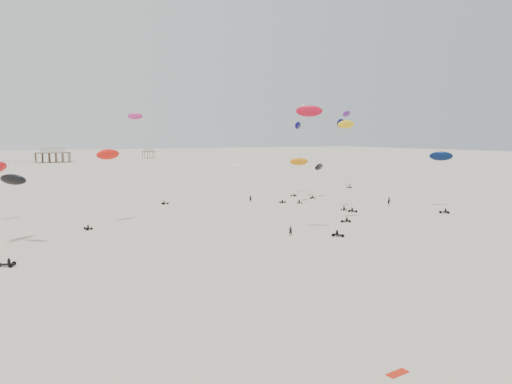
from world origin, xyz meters
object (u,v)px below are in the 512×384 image
spectator_0 (290,236)px  pavilion_small (149,154)px  rig_3 (316,142)px  rig_8 (346,150)px  rig_0 (343,141)px  pavilion_main (53,156)px

spectator_0 → pavilion_small: bearing=-82.6°
pavilion_small → rig_3: size_ratio=0.40×
rig_8 → pavilion_small: bearing=-1.5°
rig_0 → rig_8: size_ratio=1.04×
pavilion_main → pavilion_small: bearing=23.2°
rig_0 → spectator_0: rig_0 is taller
pavilion_small → rig_3: (-52.31, -299.67, 12.57)m
pavilion_small → spectator_0: 304.42m
rig_3 → rig_8: rig_3 is taller
rig_0 → rig_3: rig_3 is taller
pavilion_small → rig_0: 280.46m
rig_8 → pavilion_main: bearing=12.9°
rig_0 → spectator_0: size_ratio=10.84×
rig_0 → rig_3: (-21.76, -21.15, 0.15)m
rig_0 → pavilion_main: bearing=-97.6°
rig_0 → rig_8: (-9.42, -13.35, -1.60)m
pavilion_main → rig_3: 270.51m
rig_0 → rig_3: 30.34m
rig_8 → spectator_0: size_ratio=10.46×
rig_3 → rig_8: size_ratio=1.11×
rig_8 → spectator_0: 23.34m
rig_0 → pavilion_small: bearing=-112.9°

